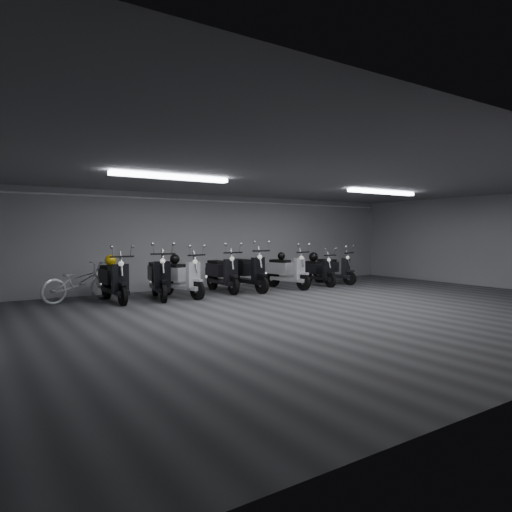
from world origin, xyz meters
TOP-DOWN VIEW (x-y plane):
  - floor at (0.00, 0.00)m, footprint 14.00×10.00m
  - ceiling at (0.00, 0.00)m, footprint 14.00×10.00m
  - back_wall at (0.00, 5.00)m, footprint 14.00×0.01m
  - right_wall at (7.00, 0.00)m, footprint 0.01×10.00m
  - fluor_strip_left at (-3.00, 1.00)m, footprint 2.40×0.18m
  - fluor_strip_right at (3.00, 1.00)m, footprint 2.40×0.18m
  - conduit at (0.00, 4.92)m, footprint 13.60×0.05m
  - scooter_0 at (-3.45, 3.48)m, footprint 0.67×1.88m
  - scooter_1 at (-2.37, 3.37)m, footprint 1.03×2.02m
  - scooter_2 at (-1.80, 3.32)m, footprint 1.09×1.94m
  - scooter_3 at (-0.42, 3.65)m, footprint 0.66×1.89m
  - scooter_5 at (0.25, 3.41)m, footprint 0.83×2.00m
  - scooter_6 at (1.60, 3.32)m, footprint 0.95×1.91m
  - scooter_8 at (2.82, 3.35)m, footprint 0.58×1.64m
  - scooter_9 at (3.60, 3.46)m, footprint 0.96×1.79m
  - bicycle at (-4.15, 4.04)m, footprint 1.88×1.09m
  - helmet_0 at (-1.87, 3.56)m, footprint 0.25×0.25m
  - helmet_1 at (-3.46, 3.74)m, footprint 0.27×0.27m
  - helmet_2 at (1.55, 3.57)m, footprint 0.23×0.23m
  - helmet_3 at (2.81, 3.58)m, footprint 0.29×0.29m

SIDE VIEW (x-z plane):
  - floor at x=0.00m, z-range -0.01..0.00m
  - bicycle at x=-4.15m, z-range 0.00..1.15m
  - scooter_8 at x=2.82m, z-range 0.00..1.21m
  - scooter_9 at x=3.60m, z-range 0.00..1.27m
  - scooter_6 at x=1.60m, z-range 0.00..1.36m
  - scooter_2 at x=-1.80m, z-range 0.00..1.37m
  - scooter_0 at x=-3.45m, z-range 0.00..1.38m
  - scooter_3 at x=-0.42m, z-range 0.00..1.40m
  - scooter_1 at x=-2.37m, z-range 0.00..1.44m
  - scooter_5 at x=0.25m, z-range 0.00..1.45m
  - helmet_3 at x=2.81m, z-range 0.75..1.04m
  - helmet_2 at x=1.55m, z-range 0.84..1.07m
  - helmet_0 at x=-1.87m, z-range 0.85..1.10m
  - helmet_1 at x=-3.46m, z-range 0.86..1.13m
  - back_wall at x=0.00m, z-range 0.00..2.80m
  - right_wall at x=7.00m, z-range 0.00..2.80m
  - conduit at x=0.00m, z-range 2.59..2.65m
  - fluor_strip_left at x=-3.00m, z-range 2.70..2.78m
  - fluor_strip_right at x=3.00m, z-range 2.70..2.78m
  - ceiling at x=0.00m, z-range 2.80..2.81m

